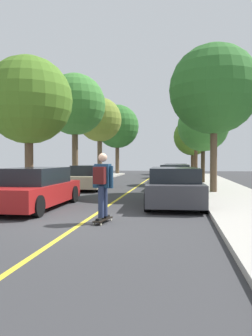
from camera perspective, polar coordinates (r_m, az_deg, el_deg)
ground at (r=8.87m, az=-7.40°, el=-9.35°), size 80.00×80.00×0.00m
center_line at (r=12.71m, az=-2.29°, el=-6.03°), size 0.12×39.20×0.01m
parked_car_left_nearest at (r=11.63m, az=-15.54°, el=-3.47°), size 1.88×4.69×1.38m
parked_car_left_near at (r=18.32m, az=-6.29°, el=-1.66°), size 1.90×4.13×1.35m
parked_car_right_nearest at (r=11.85m, az=8.42°, el=-3.24°), size 2.09×4.31×1.38m
parked_car_right_near at (r=18.50m, az=8.61°, el=-1.57°), size 1.88×4.28×1.38m
parked_car_right_far at (r=25.05m, az=8.70°, el=-0.83°), size 1.99×4.73×1.34m
street_tree_left_nearest at (r=15.58m, az=-16.62°, el=11.19°), size 3.92×3.92×6.14m
street_tree_left_near at (r=21.88m, az=-8.91°, el=10.83°), size 3.98×3.98×7.10m
street_tree_left_far at (r=28.41m, az=-4.61°, el=8.34°), size 3.78×3.78×6.84m
street_tree_left_farthest at (r=36.51m, az=-1.54°, el=7.22°), size 4.79×4.79×7.59m
street_tree_right_nearest at (r=16.35m, az=15.10°, el=13.07°), size 4.21×4.21×6.94m
street_tree_right_near at (r=22.64m, az=13.29°, el=7.09°), size 3.40×3.40×5.47m
street_tree_right_far at (r=31.10m, az=12.11°, el=6.13°), size 3.06×3.06×5.62m
street_tree_right_farthest at (r=37.97m, az=11.53°, el=5.37°), size 4.27×4.27×6.27m
streetlamp at (r=16.70m, az=14.68°, el=8.18°), size 0.36×0.24×6.15m
skateboard at (r=8.71m, az=-4.05°, el=-8.95°), size 0.37×0.87×0.10m
skateboarder at (r=8.55m, az=-4.15°, el=-2.43°), size 0.59×0.71×1.73m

